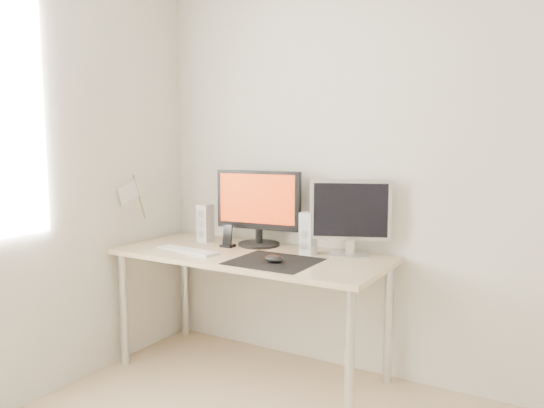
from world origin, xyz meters
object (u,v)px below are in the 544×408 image
at_px(desk, 251,266).
at_px(speaker_left, 205,223).
at_px(second_monitor, 350,214).
at_px(mouse, 274,259).
at_px(phone_dock, 228,240).
at_px(keyboard, 187,251).
at_px(main_monitor, 258,205).
at_px(speaker_right, 308,233).

height_order(desk, speaker_left, speaker_left).
xyz_separation_m(second_monitor, speaker_left, (-0.96, -0.08, -0.12)).
bearing_deg(second_monitor, mouse, -127.61).
bearing_deg(phone_dock, keyboard, -117.35).
bearing_deg(main_monitor, speaker_left, -169.41).
relative_size(speaker_right, keyboard, 0.56).
distance_m(second_monitor, keyboard, 0.98).
bearing_deg(speaker_left, desk, -17.08).
bearing_deg(keyboard, desk, 26.93).
distance_m(main_monitor, speaker_left, 0.39).
distance_m(desk, second_monitor, 0.65).
xyz_separation_m(speaker_right, phone_dock, (-0.51, -0.07, -0.08)).
bearing_deg(second_monitor, main_monitor, -178.97).
bearing_deg(desk, speaker_left, 162.92).
bearing_deg(keyboard, main_monitor, 54.30).
bearing_deg(main_monitor, second_monitor, 1.03).
distance_m(main_monitor, speaker_right, 0.40).
relative_size(desk, keyboard, 3.73).
distance_m(main_monitor, second_monitor, 0.60).
distance_m(desk, main_monitor, 0.39).
bearing_deg(phone_dock, mouse, -26.09).
xyz_separation_m(mouse, desk, (-0.25, 0.16, -0.10)).
bearing_deg(desk, mouse, -32.03).
distance_m(desk, keyboard, 0.39).
xyz_separation_m(desk, phone_dock, (-0.21, 0.07, 0.12)).
xyz_separation_m(mouse, keyboard, (-0.59, -0.02, -0.02)).
bearing_deg(speaker_right, second_monitor, 16.82).
relative_size(second_monitor, keyboard, 1.01).
bearing_deg(speaker_left, mouse, -22.97).
bearing_deg(second_monitor, speaker_left, -175.36).
bearing_deg(speaker_right, main_monitor, 171.04).
relative_size(speaker_left, speaker_right, 1.00).
bearing_deg(desk, phone_dock, 161.72).
relative_size(mouse, keyboard, 0.26).
distance_m(main_monitor, phone_dock, 0.29).
relative_size(mouse, speaker_left, 0.46).
height_order(desk, second_monitor, second_monitor).
bearing_deg(speaker_left, speaker_right, 0.67).
xyz_separation_m(mouse, speaker_right, (0.05, 0.30, 0.10)).
height_order(second_monitor, keyboard, second_monitor).
height_order(mouse, keyboard, mouse).
relative_size(desk, main_monitor, 2.90).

